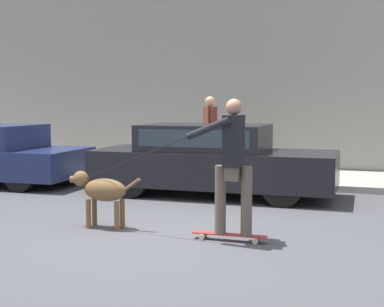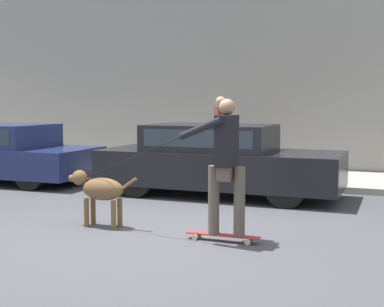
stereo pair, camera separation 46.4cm
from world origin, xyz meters
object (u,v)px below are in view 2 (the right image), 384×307
object	(u,v)px
parked_car_0	(4,153)
skateboarder	(226,161)
dog	(100,190)
pedestrian_with_bag	(220,130)
parked_car_1	(217,161)

from	to	relation	value
parked_car_0	skateboarder	bearing A→B (deg)	-28.42
dog	pedestrian_with_bag	world-z (taller)	pedestrian_with_bag
skateboarder	parked_car_0	bearing A→B (deg)	-27.51
parked_car_1	pedestrian_with_bag	distance (m)	2.33
dog	skateboarder	xyz separation A→B (m)	(1.86, -0.14, 0.49)
parked_car_0	skateboarder	xyz separation A→B (m)	(6.01, -3.08, 0.39)
parked_car_0	dog	world-z (taller)	parked_car_0
pedestrian_with_bag	parked_car_1	bearing A→B (deg)	-105.20
skateboarder	parked_car_1	bearing A→B (deg)	-70.18
parked_car_0	pedestrian_with_bag	bearing A→B (deg)	26.22
parked_car_0	dog	size ratio (longest dim) A/B	3.76
parked_car_0	dog	bearing A→B (deg)	-36.59
parked_car_1	skateboarder	distance (m)	3.30
parked_car_1	skateboarder	size ratio (longest dim) A/B	1.68
parked_car_1	skateboarder	bearing A→B (deg)	-69.71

